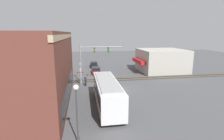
{
  "coord_description": "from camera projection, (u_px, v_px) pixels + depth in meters",
  "views": [
    {
      "loc": [
        -26.29,
        5.48,
        8.78
      ],
      "look_at": [
        3.76,
        0.51,
        2.35
      ],
      "focal_mm": 28.0,
      "sensor_mm": 36.0,
      "label": 1
    }
  ],
  "objects": [
    {
      "name": "ground_plane",
      "position": [
        119.0,
        89.0,
        28.06
      ],
      "size": [
        120.0,
        120.0,
        0.0
      ],
      "primitive_type": "plane",
      "color": "#4C4C4F"
    },
    {
      "name": "brick_building",
      "position": [
        25.0,
        69.0,
        21.45
      ],
      "size": [
        19.89,
        10.22,
        8.95
      ],
      "color": "brown",
      "rests_on": "ground"
    },
    {
      "name": "shop_building",
      "position": [
        161.0,
        61.0,
        40.51
      ],
      "size": [
        9.35,
        11.0,
        5.13
      ],
      "color": "#B2ADA3",
      "rests_on": "ground"
    },
    {
      "name": "city_bus",
      "position": [
        107.0,
        92.0,
        21.08
      ],
      "size": [
        10.68,
        2.59,
        3.28
      ],
      "color": "silver",
      "rests_on": "ground"
    },
    {
      "name": "traffic_signal_gantry",
      "position": [
        92.0,
        55.0,
        30.97
      ],
      "size": [
        0.42,
        7.53,
        6.78
      ],
      "color": "gray",
      "rests_on": "ground"
    },
    {
      "name": "crossing_signal",
      "position": [
        80.0,
        72.0,
        29.61
      ],
      "size": [
        1.41,
        1.18,
        3.81
      ],
      "color": "gray",
      "rests_on": "ground"
    },
    {
      "name": "streetlamp",
      "position": [
        77.0,
        109.0,
        13.59
      ],
      "size": [
        0.44,
        0.44,
        4.97
      ],
      "color": "#38383A",
      "rests_on": "ground"
    },
    {
      "name": "rail_track_near",
      "position": [
        113.0,
        79.0,
        33.85
      ],
      "size": [
        2.6,
        60.0,
        0.15
      ],
      "color": "#332D28",
      "rests_on": "ground"
    },
    {
      "name": "parked_car_red",
      "position": [
        96.0,
        70.0,
        38.84
      ],
      "size": [
        4.48,
        1.82,
        1.42
      ],
      "color": "#B21E19",
      "rests_on": "ground"
    },
    {
      "name": "parked_car_black",
      "position": [
        94.0,
        64.0,
        46.05
      ],
      "size": [
        4.82,
        1.82,
        1.47
      ],
      "color": "black",
      "rests_on": "ground"
    },
    {
      "name": "pedestrian_near_bus",
      "position": [
        125.0,
        99.0,
        21.66
      ],
      "size": [
        0.34,
        0.34,
        1.62
      ],
      "color": "black",
      "rests_on": "ground"
    },
    {
      "name": "pedestrian_at_crossing",
      "position": [
        86.0,
        81.0,
        29.39
      ],
      "size": [
        0.34,
        0.34,
        1.82
      ],
      "color": "black",
      "rests_on": "ground"
    }
  ]
}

